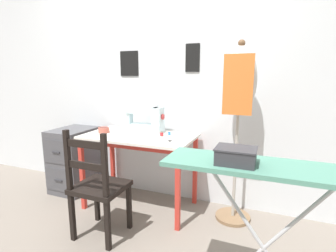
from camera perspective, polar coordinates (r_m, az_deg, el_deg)
name	(u,v)px	position (r m, az deg, el deg)	size (l,w,h in m)	color
ground_plane	(125,220)	(2.63, -9.26, -19.56)	(14.00, 14.00, 0.00)	gray
wall_back	(154,80)	(2.86, -2.99, 9.93)	(10.00, 0.06, 2.55)	silver
sewing_table	(139,144)	(2.60, -6.41, -4.02)	(1.09, 0.61, 0.75)	silver
sewing_machine	(147,120)	(2.70, -4.68, 1.23)	(0.40, 0.15, 0.29)	silver
fabric_bowl	(104,130)	(2.76, -13.79, -0.83)	(0.11, 0.11, 0.05)	#B25647
scissors	(173,140)	(2.36, 1.07, -3.13)	(0.10, 0.14, 0.01)	silver
thread_spool_near_machine	(162,134)	(2.52, -1.38, -1.77)	(0.04, 0.04, 0.04)	red
thread_spool_mid_table	(169,133)	(2.56, 0.30, -1.60)	(0.03, 0.03, 0.04)	#2875C1
wooden_chair	(98,187)	(2.26, -14.98, -12.77)	(0.40, 0.38, 0.92)	black
filing_cabinet	(75,159)	(3.27, -19.63, -6.83)	(0.40, 0.54, 0.72)	#4C4C51
dress_form	(239,94)	(2.34, 15.19, 6.71)	(0.32, 0.32, 1.62)	#846647
ironing_board	(269,176)	(1.42, 21.16, -10.17)	(1.06, 0.31, 0.90)	#518E7A
storage_box	(236,156)	(1.36, 14.55, -6.26)	(0.20, 0.16, 0.08)	#333338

